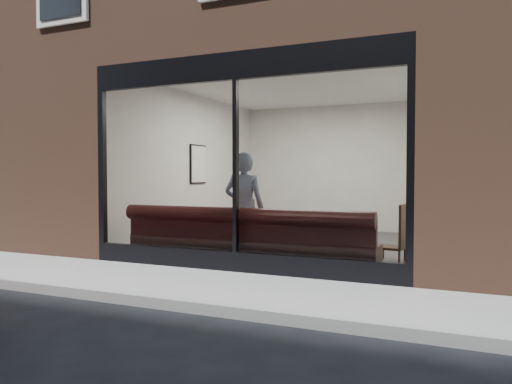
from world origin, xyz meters
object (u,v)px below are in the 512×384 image
at_px(cafe_chair_left, 241,236).
at_px(person, 244,208).
at_px(cafe_table_right, 301,218).
at_px(cafe_table_left, 197,214).
at_px(banquette, 247,253).
at_px(cafe_chair_right, 391,248).

bearing_deg(cafe_chair_left, person, 110.99).
height_order(cafe_table_right, cafe_chair_left, cafe_table_right).
height_order(person, cafe_table_left, person).
height_order(banquette, person, person).
bearing_deg(person, cafe_chair_right, -156.83).
distance_m(person, cafe_table_right, 0.92).
height_order(person, cafe_table_right, person).
distance_m(cafe_table_left, cafe_chair_right, 3.31).
bearing_deg(person, banquette, 120.32).
xyz_separation_m(person, cafe_chair_right, (2.10, 1.16, -0.65)).
bearing_deg(cafe_chair_right, cafe_chair_left, -0.44).
relative_size(person, cafe_table_left, 2.84).
height_order(banquette, cafe_chair_left, banquette).
distance_m(banquette, cafe_table_left, 1.43).
bearing_deg(cafe_table_right, cafe_chair_left, 144.42).
bearing_deg(cafe_table_right, banquette, -140.96).
bearing_deg(banquette, person, 126.05).
bearing_deg(cafe_table_left, person, -17.89).
xyz_separation_m(cafe_table_right, cafe_chair_left, (-1.61, 1.15, -0.50)).
bearing_deg(cafe_table_left, banquette, -24.25).
bearing_deg(cafe_chair_left, cafe_table_right, 137.94).
xyz_separation_m(cafe_table_right, cafe_chair_right, (1.27, 0.81, -0.50)).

